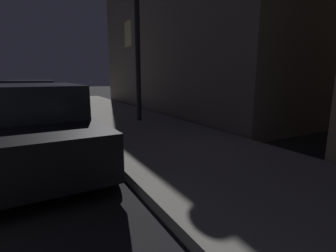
# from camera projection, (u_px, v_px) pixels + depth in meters

# --- Properties ---
(car_black) EXTENTS (2.10, 4.50, 1.43)m
(car_black) POSITION_uv_depth(u_px,v_px,m) (34.00, 125.00, 4.54)
(car_black) COLOR black
(car_black) RESTS_ON ground
(car_silver) EXTENTS (2.19, 4.56, 1.43)m
(car_silver) POSITION_uv_depth(u_px,v_px,m) (32.00, 99.00, 9.37)
(car_silver) COLOR #B7B7BF
(car_silver) RESTS_ON ground
(street_lamp) EXTENTS (0.44, 0.44, 5.26)m
(street_lamp) POSITION_uv_depth(u_px,v_px,m) (137.00, 7.00, 7.59)
(street_lamp) COLOR black
(street_lamp) RESTS_ON sidewalk
(building_mid) EXTENTS (7.17, 11.75, 9.55)m
(building_mid) POSITION_uv_depth(u_px,v_px,m) (217.00, 7.00, 11.69)
(building_mid) COLOR #6B6056
(building_mid) RESTS_ON ground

